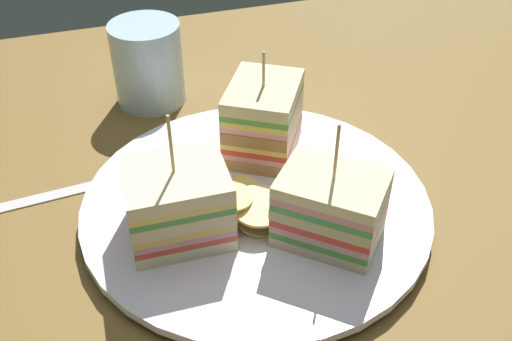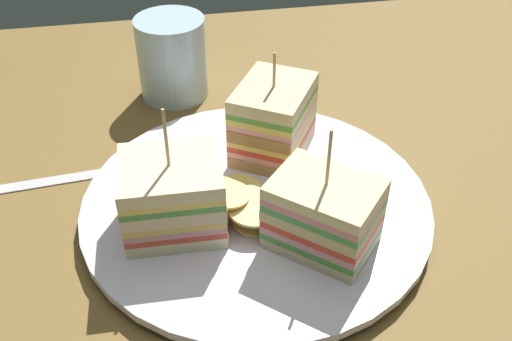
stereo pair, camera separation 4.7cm
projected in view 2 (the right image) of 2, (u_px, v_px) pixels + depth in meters
ground_plane at (256, 219)px, 49.93cm from camera, size 102.66×80.24×1.80cm
plate at (256, 204)px, 48.87cm from camera, size 28.40×28.40×1.33cm
sandwich_wedge_0 at (173, 196)px, 44.44cm from camera, size 7.70×6.70×10.55cm
sandwich_wedge_1 at (323, 214)px, 42.99cm from camera, size 9.33×9.14×10.19cm
sandwich_wedge_2 at (273, 120)px, 51.74cm from camera, size 8.78×9.39×9.76cm
chip_pile at (247, 204)px, 46.08cm from camera, size 7.75×7.26×2.87cm
spoon at (5, 186)px, 51.36cm from camera, size 14.62×3.01×1.00cm
drinking_glass at (173, 63)px, 61.95cm from camera, size 7.15×7.15×8.51cm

